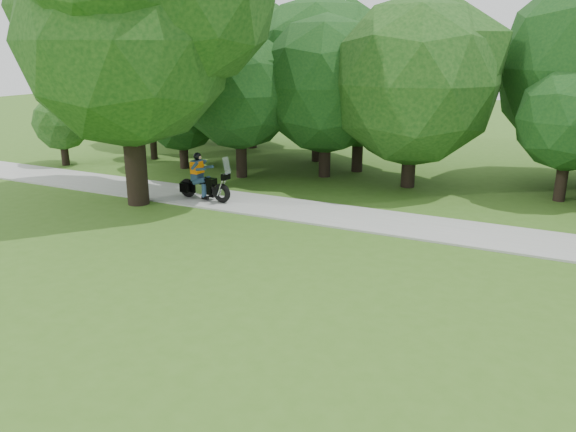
% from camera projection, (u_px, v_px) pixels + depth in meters
% --- Properties ---
extents(ground, '(100.00, 100.00, 0.00)m').
position_uv_depth(ground, '(410.00, 401.00, 8.01)').
color(ground, '#39621C').
rests_on(ground, ground).
extents(walkway, '(60.00, 2.20, 0.06)m').
position_uv_depth(walkway, '(487.00, 236.00, 14.87)').
color(walkway, gray).
rests_on(walkway, ground).
extents(tree_line, '(39.59, 11.80, 7.70)m').
position_uv_depth(tree_line, '(542.00, 82.00, 19.46)').
color(tree_line, black).
rests_on(tree_line, ground).
extents(big_tree_west, '(8.64, 6.56, 9.96)m').
position_uv_depth(big_tree_west, '(131.00, 14.00, 16.67)').
color(big_tree_west, black).
rests_on(big_tree_west, ground).
extents(touring_motorcycle, '(2.02, 0.65, 1.54)m').
position_uv_depth(touring_motorcycle, '(201.00, 183.00, 18.16)').
color(touring_motorcycle, black).
rests_on(touring_motorcycle, walkway).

